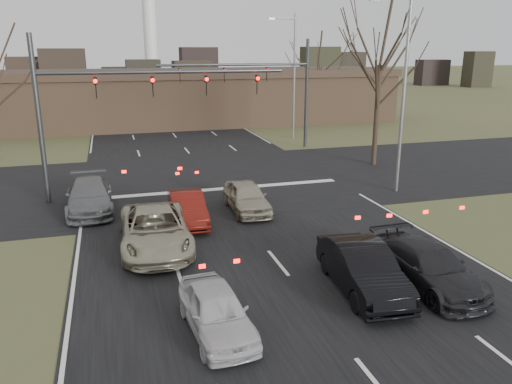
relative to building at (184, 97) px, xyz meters
The scene contains 17 objects.
ground 38.15m from the building, 93.01° to the right, with size 360.00×360.00×0.00m, color #414A27.
road_main 22.25m from the building, 95.19° to the left, with size 14.00×300.00×0.02m, color black.
road_cross 23.24m from the building, 94.97° to the right, with size 200.00×14.00×0.02m, color black.
building is the anchor object (origin of this frame).
mast_arm_near 26.14m from the building, 106.13° to the right, with size 12.12×0.24×8.00m.
mast_arm_far 15.75m from the building, 74.42° to the right, with size 11.12×0.24×8.00m.
streetlight_right_near 28.97m from the building, 76.31° to the right, with size 2.34×0.25×10.00m.
streetlight_right_far 13.53m from the building, 56.35° to the right, with size 2.34×0.25×10.00m.
tree_right_near 24.57m from the building, 67.75° to the right, with size 6.90×6.90×11.50m.
tree_right_far 14.01m from the building, 12.99° to the right, with size 5.40×5.40×9.00m.
car_silver_suv 32.98m from the building, 100.50° to the right, with size 2.53×5.49×1.53m, color #A59F86.
car_white_sedan 39.09m from the building, 97.36° to the right, with size 1.50×3.72×1.27m, color silver.
car_black_hatch 37.72m from the building, 90.23° to the right, with size 1.58×4.53×1.49m, color black.
car_charcoal_sedan 38.06m from the building, 86.98° to the right, with size 1.89×4.65×1.35m, color black.
car_grey_ahead 28.25m from the building, 107.55° to the right, with size 2.04×5.02×1.46m, color slate.
car_red_ahead 30.21m from the building, 98.37° to the right, with size 1.41×4.03×1.33m, color #57110C.
car_silver_ahead 29.10m from the building, 92.96° to the right, with size 1.63×4.06×1.38m, color #A59C85.
Camera 1 is at (-5.32, -12.34, 7.31)m, focal length 35.00 mm.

